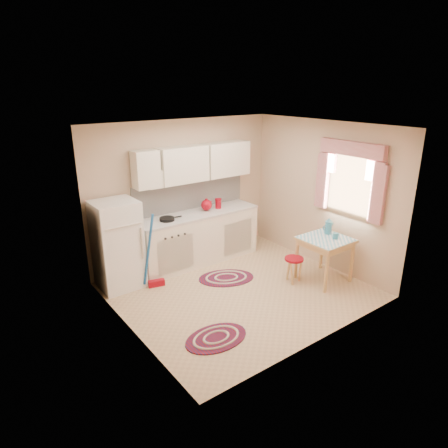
{
  "coord_description": "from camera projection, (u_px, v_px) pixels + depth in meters",
  "views": [
    {
      "loc": [
        -3.5,
        -4.3,
        3.05
      ],
      "look_at": [
        -0.12,
        0.25,
        1.05
      ],
      "focal_mm": 32.0,
      "sensor_mm": 36.0,
      "label": 1
    }
  ],
  "objects": [
    {
      "name": "table",
      "position": [
        324.0,
        259.0,
        6.46
      ],
      "size": [
        0.72,
        0.72,
        0.72
      ],
      "primitive_type": "cube",
      "color": "#E1B370",
      "rests_on": "ground"
    },
    {
      "name": "coffee_pot",
      "position": [
        329.0,
        226.0,
        6.5
      ],
      "size": [
        0.17,
        0.16,
        0.29
      ],
      "primitive_type": null,
      "rotation": [
        0.0,
        0.0,
        -0.29
      ],
      "color": "teal",
      "rests_on": "table"
    },
    {
      "name": "rug_center",
      "position": [
        226.0,
        278.0,
        6.61
      ],
      "size": [
        1.09,
        0.94,
        0.02
      ],
      "primitive_type": null,
      "rotation": [
        0.0,
        0.0,
        -0.43
      ],
      "color": "maroon",
      "rests_on": "ground"
    },
    {
      "name": "broom",
      "position": [
        154.0,
        251.0,
        6.17
      ],
      "size": [
        0.3,
        0.18,
        1.2
      ],
      "primitive_type": null,
      "rotation": [
        0.0,
        0.0,
        -0.23
      ],
      "color": "#1B5FAD",
      "rests_on": "ground"
    },
    {
      "name": "base_cabinets",
      "position": [
        198.0,
        238.0,
        7.12
      ],
      "size": [
        2.25,
        0.6,
        0.88
      ],
      "primitive_type": "cube",
      "color": "white",
      "rests_on": "ground"
    },
    {
      "name": "red_canister",
      "position": [
        218.0,
        204.0,
        7.19
      ],
      "size": [
        0.11,
        0.11,
        0.16
      ],
      "primitive_type": "cylinder",
      "rotation": [
        0.0,
        0.0,
        0.06
      ],
      "color": "maroon",
      "rests_on": "countertop"
    },
    {
      "name": "red_kettle",
      "position": [
        206.0,
        205.0,
        7.03
      ],
      "size": [
        0.27,
        0.26,
        0.21
      ],
      "primitive_type": null,
      "rotation": [
        0.0,
        0.0,
        0.4
      ],
      "color": "maroon",
      "rests_on": "countertop"
    },
    {
      "name": "room_shell",
      "position": [
        239.0,
        186.0,
        5.97
      ],
      "size": [
        3.64,
        3.6,
        2.52
      ],
      "color": "tan",
      "rests_on": "ground"
    },
    {
      "name": "fridge",
      "position": [
        118.0,
        245.0,
        6.15
      ],
      "size": [
        0.65,
        0.6,
        1.4
      ],
      "primitive_type": "cube",
      "color": "white",
      "rests_on": "ground"
    },
    {
      "name": "mug",
      "position": [
        336.0,
        236.0,
        6.31
      ],
      "size": [
        0.11,
        0.11,
        0.1
      ],
      "primitive_type": "cylinder",
      "rotation": [
        0.0,
        0.0,
        0.32
      ],
      "color": "teal",
      "rests_on": "table"
    },
    {
      "name": "stool",
      "position": [
        293.0,
        270.0,
        6.44
      ],
      "size": [
        0.31,
        0.31,
        0.42
      ],
      "primitive_type": "cylinder",
      "rotation": [
        0.0,
        0.0,
        -0.03
      ],
      "color": "maroon",
      "rests_on": "ground"
    },
    {
      "name": "frying_pan",
      "position": [
        167.0,
        219.0,
        6.56
      ],
      "size": [
        0.27,
        0.27,
        0.05
      ],
      "primitive_type": "cylinder",
      "rotation": [
        0.0,
        0.0,
        -0.07
      ],
      "color": "black",
      "rests_on": "countertop"
    },
    {
      "name": "rug_left",
      "position": [
        216.0,
        338.0,
        5.05
      ],
      "size": [
        0.86,
        0.59,
        0.02
      ],
      "primitive_type": null,
      "rotation": [
        0.0,
        0.0,
        -0.03
      ],
      "color": "maroon",
      "rests_on": "ground"
    },
    {
      "name": "countertop",
      "position": [
        197.0,
        214.0,
        6.97
      ],
      "size": [
        2.27,
        0.62,
        0.04
      ],
      "primitive_type": "cube",
      "color": "beige",
      "rests_on": "base_cabinets"
    }
  ]
}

